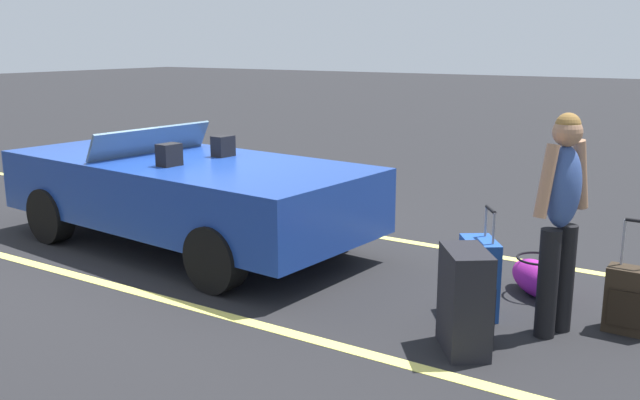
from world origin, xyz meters
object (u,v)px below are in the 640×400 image
(suitcase_small_carryon, at_px, (630,300))
(traveler_person, at_px, (561,213))
(convertible_car, at_px, (172,189))
(suitcase_large_black, at_px, (465,301))
(duffel_bag, at_px, (537,278))
(suitcase_medium_bright, at_px, (478,278))

(suitcase_small_carryon, xyz_separation_m, traveler_person, (0.47, 0.32, 0.68))
(convertible_car, height_order, suitcase_large_black, convertible_car)
(suitcase_large_black, distance_m, duffel_bag, 1.40)
(duffel_bag, bearing_deg, traveler_person, 113.91)
(convertible_car, relative_size, suitcase_large_black, 5.77)
(suitcase_medium_bright, height_order, suitcase_small_carryon, suitcase_medium_bright)
(duffel_bag, bearing_deg, convertible_car, 7.32)
(suitcase_large_black, xyz_separation_m, suitcase_small_carryon, (-0.92, -0.97, -0.11))
(suitcase_large_black, bearing_deg, duffel_bag, 48.66)
(suitcase_small_carryon, height_order, traveler_person, traveler_person)
(suitcase_large_black, relative_size, duffel_bag, 1.09)
(suitcase_large_black, bearing_deg, convertible_car, 130.18)
(suitcase_large_black, distance_m, suitcase_medium_bright, 0.70)
(traveler_person, bearing_deg, duffel_bag, -45.71)
(convertible_car, bearing_deg, traveler_person, -178.59)
(suitcase_small_carryon, distance_m, duffel_bag, 0.90)
(convertible_car, xyz_separation_m, suitcase_small_carryon, (-4.59, -0.07, -0.34))
(suitcase_medium_bright, distance_m, suitcase_small_carryon, 1.11)
(suitcase_large_black, height_order, suitcase_small_carryon, suitcase_small_carryon)
(convertible_car, distance_m, traveler_person, 4.14)
(duffel_bag, bearing_deg, suitcase_small_carryon, 152.57)
(suitcase_large_black, relative_size, suitcase_medium_bright, 0.84)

